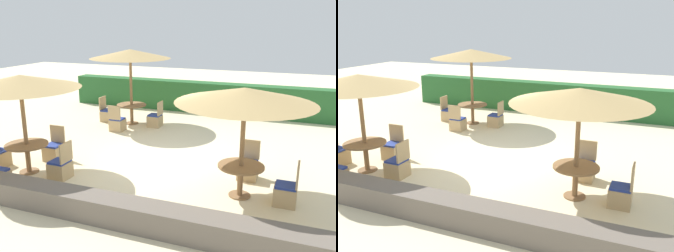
# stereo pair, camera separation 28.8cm
# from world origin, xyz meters

# --- Properties ---
(ground_plane) EXTENTS (40.00, 40.00, 0.00)m
(ground_plane) POSITION_xyz_m (0.00, 0.00, 0.00)
(ground_plane) COLOR beige
(hedge_row) EXTENTS (13.00, 0.70, 1.25)m
(hedge_row) POSITION_xyz_m (0.00, 6.19, 0.63)
(hedge_row) COLOR #28602D
(hedge_row) RESTS_ON ground_plane
(stone_border) EXTENTS (10.00, 0.56, 0.49)m
(stone_border) POSITION_xyz_m (0.00, -3.11, 0.25)
(stone_border) COLOR #6B6056
(stone_border) RESTS_ON ground_plane
(parasol_back_left) EXTENTS (2.90, 2.90, 2.73)m
(parasol_back_left) POSITION_xyz_m (-2.54, 3.41, 2.56)
(parasol_back_left) COLOR olive
(parasol_back_left) RESTS_ON ground_plane
(round_table_back_left) EXTENTS (1.09, 1.09, 0.73)m
(round_table_back_left) POSITION_xyz_m (-2.54, 3.41, 0.58)
(round_table_back_left) COLOR olive
(round_table_back_left) RESTS_ON ground_plane
(patio_chair_back_left_south) EXTENTS (0.46, 0.46, 0.93)m
(patio_chair_back_left_south) POSITION_xyz_m (-2.58, 2.38, 0.26)
(patio_chair_back_left_south) COLOR tan
(patio_chair_back_left_south) RESTS_ON ground_plane
(patio_chair_back_left_east) EXTENTS (0.46, 0.46, 0.93)m
(patio_chair_back_left_east) POSITION_xyz_m (-1.57, 3.36, 0.26)
(patio_chair_back_left_east) COLOR tan
(patio_chair_back_left_east) RESTS_ON ground_plane
(patio_chair_back_left_west) EXTENTS (0.46, 0.46, 0.93)m
(patio_chair_back_left_west) POSITION_xyz_m (-3.58, 3.41, 0.26)
(patio_chair_back_left_west) COLOR tan
(patio_chair_back_left_west) RESTS_ON ground_plane
(parasol_front_left) EXTENTS (2.88, 2.88, 2.47)m
(parasol_front_left) POSITION_xyz_m (-2.88, -1.71, 2.30)
(parasol_front_left) COLOR olive
(parasol_front_left) RESTS_ON ground_plane
(round_table_front_left) EXTENTS (1.05, 1.05, 0.75)m
(round_table_front_left) POSITION_xyz_m (-2.88, -1.71, 0.59)
(round_table_front_left) COLOR olive
(round_table_front_left) RESTS_ON ground_plane
(patio_chair_front_left_north) EXTENTS (0.46, 0.46, 0.93)m
(patio_chair_front_left_north) POSITION_xyz_m (-2.83, -0.75, 0.26)
(patio_chair_front_left_north) COLOR tan
(patio_chair_front_left_north) RESTS_ON ground_plane
(patio_chair_front_left_east) EXTENTS (0.46, 0.46, 0.93)m
(patio_chair_front_left_east) POSITION_xyz_m (-1.89, -1.74, 0.26)
(patio_chair_front_left_east) COLOR tan
(patio_chair_front_left_east) RESTS_ON ground_plane
(parasol_front_right) EXTENTS (2.91, 2.91, 2.40)m
(parasol_front_right) POSITION_xyz_m (2.35, -1.12, 2.23)
(parasol_front_right) COLOR olive
(parasol_front_right) RESTS_ON ground_plane
(round_table_front_right) EXTENTS (1.00, 1.00, 0.71)m
(round_table_front_right) POSITION_xyz_m (2.35, -1.12, 0.55)
(round_table_front_right) COLOR olive
(round_table_front_right) RESTS_ON ground_plane
(patio_chair_front_right_east) EXTENTS (0.46, 0.46, 0.93)m
(patio_chair_front_right_east) POSITION_xyz_m (3.32, -1.17, 0.26)
(patio_chair_front_right_east) COLOR tan
(patio_chair_front_right_east) RESTS_ON ground_plane
(patio_chair_front_right_north) EXTENTS (0.46, 0.46, 0.93)m
(patio_chair_front_right_north) POSITION_xyz_m (2.35, -0.10, 0.26)
(patio_chair_front_right_north) COLOR tan
(patio_chair_front_right_north) RESTS_ON ground_plane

